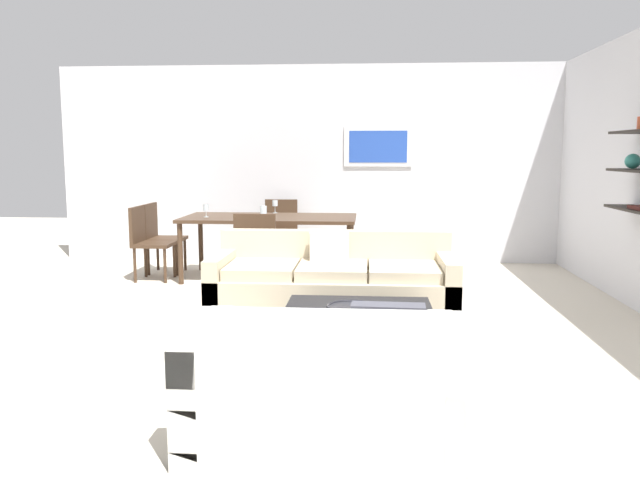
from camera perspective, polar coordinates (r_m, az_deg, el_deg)
ground_plane at (r=5.56m, az=-0.15°, el=-7.96°), size 18.00×18.00×0.00m
back_wall_unit at (r=8.87m, az=3.60°, el=6.77°), size 8.40×0.09×2.70m
sofa_beige at (r=5.81m, az=1.17°, el=-4.31°), size 2.18×0.90×0.78m
loveseat_white at (r=3.43m, az=0.48°, el=-13.00°), size 1.43×0.90×0.78m
coffee_table at (r=4.63m, az=3.41°, el=-8.77°), size 1.08×1.07×0.38m
decorative_bowl at (r=4.52m, az=2.81°, el=-6.21°), size 0.35×0.35×0.07m
candle_jar at (r=4.53m, az=6.11°, el=-6.24°), size 0.06×0.06×0.07m
dining_table at (r=7.70m, az=-4.52°, el=1.66°), size 2.07×1.02×0.75m
dining_chair_left_far at (r=8.29m, az=-14.14°, el=0.60°), size 0.44×0.44×0.88m
dining_chair_left_near at (r=7.85m, az=-15.20°, el=0.17°), size 0.44×0.44×0.88m
dining_chair_head at (r=8.63m, az=-3.57°, el=1.10°), size 0.44×0.44×0.88m
dining_chair_foot at (r=6.83m, az=-5.68°, el=-0.71°), size 0.44×0.44×0.88m
wine_glass_head at (r=8.13m, az=-4.04°, el=3.25°), size 0.07×0.07×0.16m
wine_glass_foot at (r=7.24m, az=-5.08°, el=2.67°), size 0.07×0.07×0.17m
wine_glass_left_near at (r=7.71m, az=-10.15°, el=2.83°), size 0.06×0.06×0.15m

